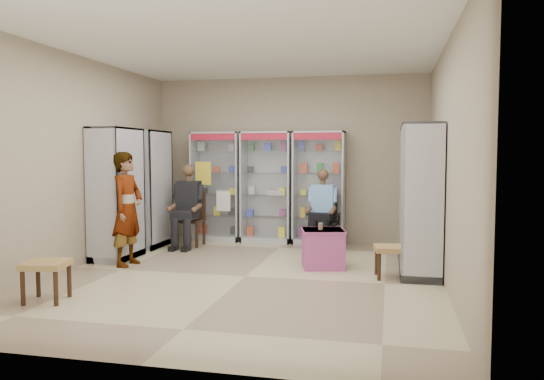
% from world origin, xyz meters
% --- Properties ---
extents(floor, '(6.00, 6.00, 0.00)m').
position_xyz_m(floor, '(0.00, 0.00, 0.00)').
color(floor, tan).
rests_on(floor, ground).
extents(room_shell, '(5.02, 6.02, 3.01)m').
position_xyz_m(room_shell, '(0.00, 0.00, 1.97)').
color(room_shell, tan).
rests_on(room_shell, ground).
extents(cabinet_back_left, '(0.90, 0.50, 2.00)m').
position_xyz_m(cabinet_back_left, '(-1.30, 2.73, 1.00)').
color(cabinet_back_left, '#BABEC2').
rests_on(cabinet_back_left, floor).
extents(cabinet_back_mid, '(0.90, 0.50, 2.00)m').
position_xyz_m(cabinet_back_mid, '(-0.35, 2.73, 1.00)').
color(cabinet_back_mid, silver).
rests_on(cabinet_back_mid, floor).
extents(cabinet_back_right, '(0.90, 0.50, 2.00)m').
position_xyz_m(cabinet_back_right, '(0.60, 2.73, 1.00)').
color(cabinet_back_right, silver).
rests_on(cabinet_back_right, floor).
extents(cabinet_right_far, '(0.90, 0.50, 2.00)m').
position_xyz_m(cabinet_right_far, '(2.23, 1.60, 1.00)').
color(cabinet_right_far, '#B9BDC1').
rests_on(cabinet_right_far, floor).
extents(cabinet_right_near, '(0.90, 0.50, 2.00)m').
position_xyz_m(cabinet_right_near, '(2.23, 0.50, 1.00)').
color(cabinet_right_near, '#ABAEB3').
rests_on(cabinet_right_near, floor).
extents(cabinet_left_far, '(0.90, 0.50, 2.00)m').
position_xyz_m(cabinet_left_far, '(-2.23, 1.80, 1.00)').
color(cabinet_left_far, silver).
rests_on(cabinet_left_far, floor).
extents(cabinet_left_near, '(0.90, 0.50, 2.00)m').
position_xyz_m(cabinet_left_near, '(-2.23, 0.70, 1.00)').
color(cabinet_left_near, '#A4A8AB').
rests_on(cabinet_left_near, floor).
extents(wooden_chair, '(0.42, 0.42, 0.94)m').
position_xyz_m(wooden_chair, '(-1.55, 2.00, 0.47)').
color(wooden_chair, black).
rests_on(wooden_chair, floor).
extents(seated_customer, '(0.44, 0.60, 1.34)m').
position_xyz_m(seated_customer, '(-1.55, 1.95, 0.67)').
color(seated_customer, black).
rests_on(seated_customer, floor).
extents(office_chair, '(0.58, 0.58, 1.00)m').
position_xyz_m(office_chair, '(0.75, 2.16, 0.50)').
color(office_chair, black).
rests_on(office_chair, floor).
extents(seated_shopkeeper, '(0.46, 0.61, 1.27)m').
position_xyz_m(seated_shopkeeper, '(0.75, 2.11, 0.63)').
color(seated_shopkeeper, '#6684CB').
rests_on(seated_shopkeeper, floor).
extents(pink_trunk, '(0.67, 0.66, 0.54)m').
position_xyz_m(pink_trunk, '(0.92, 0.77, 0.27)').
color(pink_trunk, '#C24D91').
rests_on(pink_trunk, floor).
extents(tea_glass, '(0.07, 0.07, 0.10)m').
position_xyz_m(tea_glass, '(0.89, 0.74, 0.59)').
color(tea_glass, '#541A07').
rests_on(tea_glass, pink_trunk).
extents(woven_stool_a, '(0.47, 0.47, 0.41)m').
position_xyz_m(woven_stool_a, '(1.86, 0.34, 0.21)').
color(woven_stool_a, '#A37D45').
rests_on(woven_stool_a, floor).
extents(woven_stool_b, '(0.52, 0.52, 0.44)m').
position_xyz_m(woven_stool_b, '(-1.81, -1.60, 0.22)').
color(woven_stool_b, '#B0884A').
rests_on(woven_stool_b, floor).
extents(standing_man, '(0.43, 0.62, 1.63)m').
position_xyz_m(standing_man, '(-1.84, 0.30, 0.82)').
color(standing_man, '#99999C').
rests_on(standing_man, floor).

